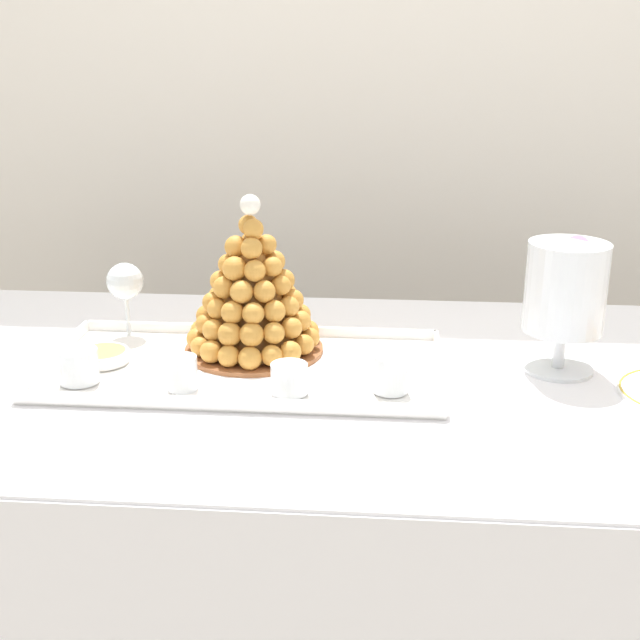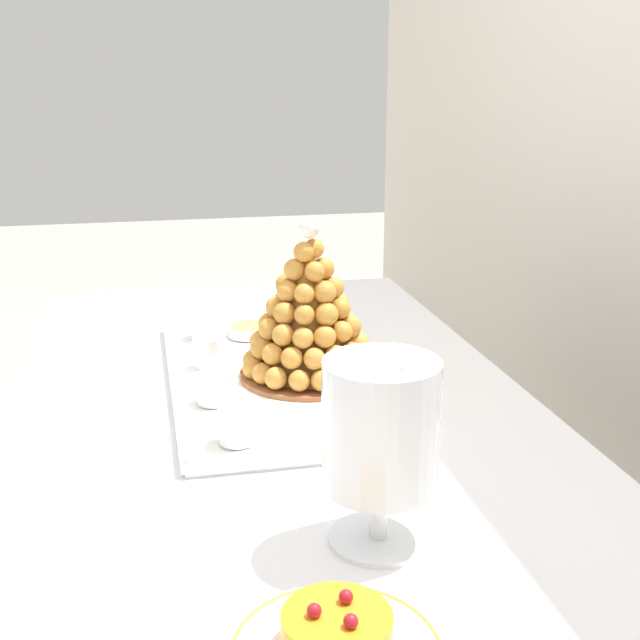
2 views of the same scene
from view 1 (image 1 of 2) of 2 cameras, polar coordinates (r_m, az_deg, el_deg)
backdrop_wall at (r=2.18m, az=3.76°, el=18.60°), size 4.80×0.10×2.50m
buffet_table at (r=1.41m, az=2.46°, el=-7.79°), size 1.73×0.85×0.73m
serving_tray at (r=1.38m, az=-5.35°, el=-3.36°), size 0.67×0.34×0.02m
croquembouche at (r=1.41m, az=-4.74°, el=1.87°), size 0.24×0.24×0.28m
dessert_cup_left at (r=1.36m, az=-16.51°, el=-3.17°), size 0.06×0.06×0.06m
dessert_cup_mid_left at (r=1.30m, az=-9.61°, el=-3.75°), size 0.05×0.05×0.05m
dessert_cup_centre at (r=1.27m, az=-2.16°, el=-4.19°), size 0.06×0.06×0.05m
dessert_cup_mid_right at (r=1.28m, az=4.96°, el=-3.86°), size 0.05×0.05×0.06m
creme_brulee_ramekin at (r=1.44m, az=-14.99°, el=-2.42°), size 0.09×0.09×0.02m
macaron_goblet at (r=1.40m, az=16.80°, el=2.03°), size 0.13×0.13×0.23m
wine_glass at (r=1.54m, az=-13.47°, el=2.45°), size 0.07×0.07×0.14m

